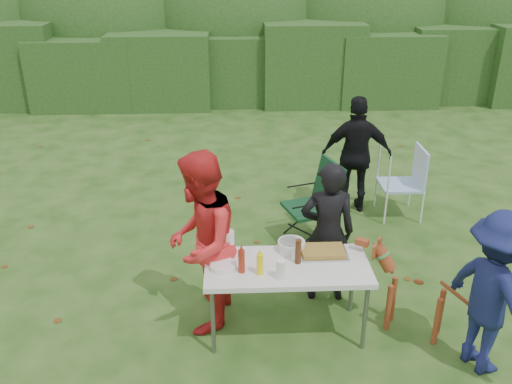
{
  "coord_description": "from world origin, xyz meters",
  "views": [
    {
      "loc": [
        -0.11,
        -4.4,
        3.39
      ],
      "look_at": [
        0.12,
        0.79,
        1.0
      ],
      "focal_mm": 38.0,
      "sensor_mm": 36.0,
      "label": 1
    }
  ],
  "objects_px": {
    "folding_table": "(287,270)",
    "person_cook": "(327,233)",
    "dog": "(417,294)",
    "beer_bottle": "(298,251)",
    "person_black_puffy": "(356,155)",
    "lawn_chair": "(400,182)",
    "paper_towel_roll": "(228,244)",
    "child": "(495,294)",
    "mustard_bottle": "(260,264)",
    "person_red_jacket": "(201,243)",
    "ketchup_bottle": "(242,261)",
    "camping_chair": "(310,204)"
  },
  "relations": [
    {
      "from": "folding_table",
      "to": "person_cook",
      "type": "relative_size",
      "value": 0.99
    },
    {
      "from": "folding_table",
      "to": "dog",
      "type": "relative_size",
      "value": 1.67
    },
    {
      "from": "dog",
      "to": "beer_bottle",
      "type": "relative_size",
      "value": 3.73
    },
    {
      "from": "person_cook",
      "to": "person_black_puffy",
      "type": "relative_size",
      "value": 0.94
    },
    {
      "from": "lawn_chair",
      "to": "paper_towel_roll",
      "type": "distance_m",
      "value": 3.2
    },
    {
      "from": "child",
      "to": "beer_bottle",
      "type": "distance_m",
      "value": 1.68
    },
    {
      "from": "child",
      "to": "lawn_chair",
      "type": "distance_m",
      "value": 2.92
    },
    {
      "from": "person_black_puffy",
      "to": "paper_towel_roll",
      "type": "bearing_deg",
      "value": 59.58
    },
    {
      "from": "child",
      "to": "mustard_bottle",
      "type": "height_order",
      "value": "child"
    },
    {
      "from": "folding_table",
      "to": "mustard_bottle",
      "type": "distance_m",
      "value": 0.33
    },
    {
      "from": "person_red_jacket",
      "to": "beer_bottle",
      "type": "distance_m",
      "value": 0.9
    },
    {
      "from": "person_red_jacket",
      "to": "person_cook",
      "type": "bearing_deg",
      "value": 115.63
    },
    {
      "from": "person_black_puffy",
      "to": "dog",
      "type": "height_order",
      "value": "person_black_puffy"
    },
    {
      "from": "person_red_jacket",
      "to": "folding_table",
      "type": "bearing_deg",
      "value": 86.4
    },
    {
      "from": "folding_table",
      "to": "person_black_puffy",
      "type": "xyz_separation_m",
      "value": [
        1.18,
        2.58,
        0.12
      ]
    },
    {
      "from": "child",
      "to": "person_black_puffy",
      "type": "bearing_deg",
      "value": -11.82
    },
    {
      "from": "dog",
      "to": "beer_bottle",
      "type": "height_order",
      "value": "beer_bottle"
    },
    {
      "from": "mustard_bottle",
      "to": "ketchup_bottle",
      "type": "xyz_separation_m",
      "value": [
        -0.16,
        0.04,
        0.01
      ]
    },
    {
      "from": "person_cook",
      "to": "lawn_chair",
      "type": "bearing_deg",
      "value": -123.6
    },
    {
      "from": "child",
      "to": "lawn_chair",
      "type": "xyz_separation_m",
      "value": [
        0.08,
        2.91,
        -0.26
      ]
    },
    {
      "from": "paper_towel_roll",
      "to": "person_cook",
      "type": "bearing_deg",
      "value": 20.29
    },
    {
      "from": "dog",
      "to": "camping_chair",
      "type": "distance_m",
      "value": 1.93
    },
    {
      "from": "camping_chair",
      "to": "lawn_chair",
      "type": "relative_size",
      "value": 1.07
    },
    {
      "from": "lawn_chair",
      "to": "mustard_bottle",
      "type": "height_order",
      "value": "lawn_chair"
    },
    {
      "from": "dog",
      "to": "person_black_puffy",
      "type": "bearing_deg",
      "value": -59.13
    },
    {
      "from": "folding_table",
      "to": "dog",
      "type": "bearing_deg",
      "value": -2.94
    },
    {
      "from": "person_red_jacket",
      "to": "lawn_chair",
      "type": "bearing_deg",
      "value": 140.1
    },
    {
      "from": "lawn_chair",
      "to": "beer_bottle",
      "type": "distance_m",
      "value": 2.9
    },
    {
      "from": "mustard_bottle",
      "to": "lawn_chair",
      "type": "bearing_deg",
      "value": 51.31
    },
    {
      "from": "person_cook",
      "to": "person_red_jacket",
      "type": "xyz_separation_m",
      "value": [
        -1.24,
        -0.36,
        0.13
      ]
    },
    {
      "from": "person_red_jacket",
      "to": "dog",
      "type": "xyz_separation_m",
      "value": [
        2.0,
        -0.24,
        -0.46
      ]
    },
    {
      "from": "dog",
      "to": "camping_chair",
      "type": "relative_size",
      "value": 0.86
    },
    {
      "from": "lawn_chair",
      "to": "ketchup_bottle",
      "type": "bearing_deg",
      "value": 49.06
    },
    {
      "from": "person_black_puffy",
      "to": "mustard_bottle",
      "type": "xyz_separation_m",
      "value": [
        -1.44,
        -2.72,
        0.03
      ]
    },
    {
      "from": "dog",
      "to": "ketchup_bottle",
      "type": "height_order",
      "value": "ketchup_bottle"
    },
    {
      "from": "person_black_puffy",
      "to": "child",
      "type": "bearing_deg",
      "value": 104.23
    },
    {
      "from": "person_cook",
      "to": "person_black_puffy",
      "type": "distance_m",
      "value": 2.16
    },
    {
      "from": "child",
      "to": "camping_chair",
      "type": "bearing_deg",
      "value": 7.9
    },
    {
      "from": "person_red_jacket",
      "to": "ketchup_bottle",
      "type": "bearing_deg",
      "value": 62.51
    },
    {
      "from": "person_black_puffy",
      "to": "ketchup_bottle",
      "type": "relative_size",
      "value": 7.32
    },
    {
      "from": "person_cook",
      "to": "person_red_jacket",
      "type": "bearing_deg",
      "value": 18.11
    },
    {
      "from": "person_black_puffy",
      "to": "mustard_bottle",
      "type": "bearing_deg",
      "value": 67.28
    },
    {
      "from": "mustard_bottle",
      "to": "beer_bottle",
      "type": "bearing_deg",
      "value": 25.17
    },
    {
      "from": "person_cook",
      "to": "lawn_chair",
      "type": "relative_size",
      "value": 1.55
    },
    {
      "from": "child",
      "to": "ketchup_bottle",
      "type": "height_order",
      "value": "child"
    },
    {
      "from": "mustard_bottle",
      "to": "ketchup_bottle",
      "type": "relative_size",
      "value": 0.91
    },
    {
      "from": "person_red_jacket",
      "to": "person_black_puffy",
      "type": "xyz_separation_m",
      "value": [
        1.97,
        2.4,
        -0.08
      ]
    },
    {
      "from": "child",
      "to": "paper_towel_roll",
      "type": "relative_size",
      "value": 5.74
    },
    {
      "from": "person_cook",
      "to": "dog",
      "type": "relative_size",
      "value": 1.69
    },
    {
      "from": "person_red_jacket",
      "to": "person_black_puffy",
      "type": "distance_m",
      "value": 3.1
    }
  ]
}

